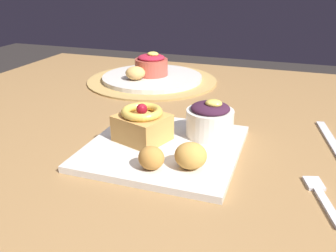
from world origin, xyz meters
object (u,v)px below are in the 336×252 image
(fritter_middle, at_px, (151,158))
(front_plate, at_px, (164,147))
(back_plate, at_px, (152,78))
(back_pastry, at_px, (135,73))
(back_ramekin, at_px, (151,65))
(fritter_front, at_px, (191,156))
(fork, at_px, (321,196))
(cake_slice, at_px, (142,124))
(berry_ramekin, at_px, (210,119))
(knife, at_px, (331,141))

(fritter_middle, bearing_deg, front_plate, 96.75)
(back_plate, height_order, back_pastry, back_pastry)
(back_ramekin, distance_m, back_pastry, 0.07)
(fritter_front, xyz_separation_m, fork, (0.20, -0.00, -0.03))
(back_plate, bearing_deg, cake_slice, -70.74)
(berry_ramekin, relative_size, fork, 0.71)
(back_ramekin, bearing_deg, fritter_front, -62.01)
(front_plate, bearing_deg, fritter_front, -44.13)
(fritter_middle, bearing_deg, fritter_front, 22.74)
(front_plate, xyz_separation_m, fritter_middle, (0.01, -0.09, 0.02))
(fritter_middle, distance_m, back_ramekin, 0.56)
(berry_ramekin, relative_size, fritter_middle, 2.14)
(fritter_front, relative_size, back_pastry, 0.92)
(fritter_front, xyz_separation_m, back_plate, (-0.26, 0.49, -0.02))
(front_plate, distance_m, back_plate, 0.46)
(fritter_middle, distance_m, fork, 0.26)
(front_plate, relative_size, back_pastry, 4.75)
(front_plate, relative_size, fritter_middle, 6.39)
(fritter_middle, xyz_separation_m, back_pastry, (-0.23, 0.46, 0.00))
(front_plate, relative_size, fork, 2.13)
(fork, bearing_deg, back_plate, 26.63)
(cake_slice, xyz_separation_m, back_pastry, (-0.17, 0.36, -0.01))
(berry_ramekin, xyz_separation_m, fork, (0.20, -0.13, -0.04))
(back_pastry, height_order, fork, back_pastry)
(cake_slice, bearing_deg, fritter_front, -32.29)
(berry_ramekin, xyz_separation_m, back_plate, (-0.26, 0.35, -0.03))
(front_plate, height_order, fritter_middle, fritter_middle)
(fritter_front, height_order, fritter_middle, fritter_front)
(cake_slice, height_order, berry_ramekin, berry_ramekin)
(front_plate, distance_m, knife, 0.32)
(fritter_middle, height_order, fork, fritter_middle)
(cake_slice, xyz_separation_m, fritter_front, (0.11, -0.07, -0.01))
(front_plate, distance_m, back_ramekin, 0.47)
(fritter_middle, distance_m, back_pastry, 0.51)
(fritter_front, relative_size, back_ramekin, 0.53)
(berry_ramekin, height_order, back_pastry, berry_ramekin)
(berry_ramekin, relative_size, back_ramekin, 0.92)
(knife, bearing_deg, berry_ramekin, 97.33)
(front_plate, xyz_separation_m, cake_slice, (-0.04, 0.01, 0.04))
(fritter_front, bearing_deg, cake_slice, 147.71)
(fritter_front, xyz_separation_m, fritter_middle, (-0.06, -0.02, -0.00))
(front_plate, bearing_deg, back_pastry, 120.96)
(fritter_front, relative_size, knife, 0.27)
(front_plate, bearing_deg, knife, 25.39)
(fritter_front, distance_m, back_plate, 0.55)
(cake_slice, distance_m, back_ramekin, 0.45)
(cake_slice, bearing_deg, berry_ramekin, 28.47)
(fritter_front, bearing_deg, back_plate, 117.92)
(back_plate, distance_m, back_ramekin, 0.04)
(knife, bearing_deg, fork, 162.46)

